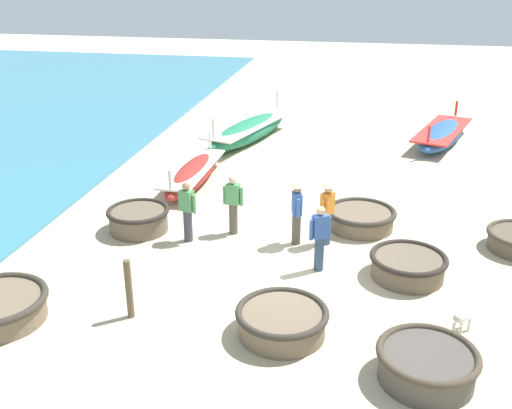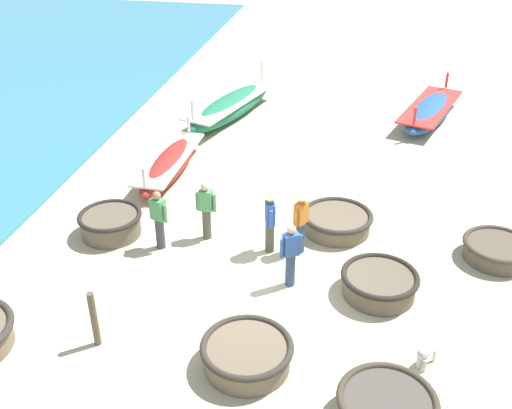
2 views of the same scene
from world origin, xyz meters
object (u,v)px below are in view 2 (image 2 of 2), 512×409
object	(u,v)px
coracle_nearest	(337,221)
mooring_post_inland	(94,319)
fisherman_crouching	(159,218)
coracle_beside_post	(111,223)
long_boat_white_hull	(430,111)
coracle_upturned	(247,354)
long_boat_green_hull	(169,164)
fisherman_hauling	(291,254)
dog	(427,351)
coracle_far_left	(386,409)
long_boat_ochre_hull	(231,106)
fisherman_with_hat	(206,209)
coracle_front_right	(379,283)
fisherman_standing_left	(301,218)
coracle_tilted	(497,250)
fisherman_by_coracle	(270,218)

from	to	relation	value
coracle_nearest	mooring_post_inland	xyz separation A→B (m)	(-4.33, -5.16, 0.34)
coracle_nearest	fisherman_crouching	world-z (taller)	fisherman_crouching
coracle_beside_post	long_boat_white_hull	xyz separation A→B (m)	(8.47, 9.69, 0.02)
coracle_upturned	long_boat_green_hull	xyz separation A→B (m)	(-3.99, 7.53, 0.03)
fisherman_crouching	fisherman_hauling	bearing A→B (deg)	-14.97
long_boat_white_hull	dog	size ratio (longest dim) A/B	8.17
dog	mooring_post_inland	distance (m)	6.39
dog	coracle_far_left	bearing A→B (deg)	-116.15
long_boat_white_hull	mooring_post_inland	distance (m)	15.33
coracle_upturned	long_boat_white_hull	bearing A→B (deg)	73.22
coracle_beside_post	long_boat_ochre_hull	world-z (taller)	long_boat_ochre_hull
fisherman_with_hat	fisherman_crouching	world-z (taller)	same
coracle_beside_post	coracle_front_right	distance (m)	6.89
fisherman_hauling	fisherman_standing_left	bearing A→B (deg)	87.99
long_boat_green_hull	fisherman_with_hat	xyz separation A→B (m)	(2.08, -3.32, 0.51)
coracle_far_left	long_boat_green_hull	bearing A→B (deg)	128.11
coracle_far_left	dog	xyz separation A→B (m)	(0.73, 1.50, 0.05)
fisherman_hauling	coracle_tilted	bearing A→B (deg)	22.41
long_boat_white_hull	fisherman_hauling	size ratio (longest dim) A/B	3.16
coracle_tilted	fisherman_hauling	distance (m)	5.16
fisherman_with_hat	fisherman_crouching	size ratio (longest dim) A/B	1.00
fisherman_by_coracle	mooring_post_inland	size ratio (longest dim) A/B	1.33
coracle_upturned	coracle_front_right	world-z (taller)	coracle_front_right
coracle_upturned	mooring_post_inland	xyz separation A→B (m)	(-3.03, 0.02, 0.33)
coracle_upturned	long_boat_green_hull	size ratio (longest dim) A/B	0.41
long_boat_white_hull	dog	distance (m)	12.97
coracle_upturned	mooring_post_inland	distance (m)	3.05
fisherman_standing_left	fisherman_with_hat	bearing A→B (deg)	176.01
fisherman_with_hat	coracle_beside_post	bearing A→B (deg)	-172.76
coracle_beside_post	coracle_nearest	distance (m)	5.81
fisherman_by_coracle	fisherman_crouching	distance (m)	2.71
coracle_nearest	fisherman_with_hat	bearing A→B (deg)	-163.20
coracle_upturned	long_boat_ochre_hull	world-z (taller)	long_boat_ochre_hull
coracle_front_right	long_boat_green_hull	xyz separation A→B (m)	(-6.41, 4.84, 0.03)
fisherman_standing_left	dog	xyz separation A→B (m)	(2.83, -3.40, -0.59)
fisherman_hauling	fisherman_crouching	xyz separation A→B (m)	(-3.36, 0.90, 0.00)
fisherman_by_coracle	coracle_nearest	bearing A→B (deg)	39.50
fisherman_by_coracle	dog	world-z (taller)	fisherman_by_coracle
coracle_far_left	long_boat_ochre_hull	xyz separation A→B (m)	(-5.81, 13.38, 0.09)
coracle_far_left	long_boat_white_hull	world-z (taller)	long_boat_white_hull
long_boat_ochre_hull	fisherman_crouching	xyz separation A→B (m)	(0.31, -8.96, 0.42)
long_boat_white_hull	fisherman_standing_left	xyz separation A→B (m)	(-3.61, -9.55, 0.61)
coracle_upturned	coracle_beside_post	bearing A→B (deg)	138.27
fisherman_crouching	long_boat_white_hull	bearing A→B (deg)	55.01
mooring_post_inland	fisherman_standing_left	bearing A→B (deg)	48.80
fisherman_crouching	fisherman_with_hat	bearing A→B (deg)	32.57
coracle_tilted	long_boat_white_hull	size ratio (longest dim) A/B	0.33
long_boat_green_hull	coracle_tilted	bearing A→B (deg)	-17.62
coracle_upturned	long_boat_green_hull	bearing A→B (deg)	117.92
coracle_front_right	long_boat_green_hull	distance (m)	8.03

